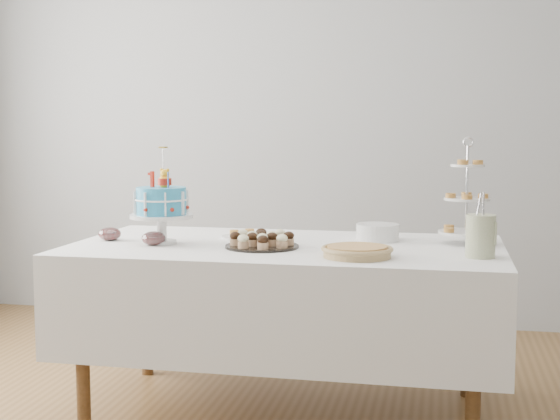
% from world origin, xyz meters
% --- Properties ---
extents(walls, '(5.04, 4.04, 2.70)m').
position_xyz_m(walls, '(0.00, 0.00, 1.35)').
color(walls, '#9EA1A3').
rests_on(walls, floor).
extents(table, '(1.92, 1.02, 0.77)m').
position_xyz_m(table, '(0.00, 0.30, 0.54)').
color(table, silver).
rests_on(table, floor).
extents(birthday_cake, '(0.29, 0.29, 0.44)m').
position_xyz_m(birthday_cake, '(-0.55, 0.20, 0.89)').
color(birthday_cake, silver).
rests_on(birthday_cake, table).
extents(cupcake_tray, '(0.32, 0.32, 0.07)m').
position_xyz_m(cupcake_tray, '(-0.08, 0.19, 0.81)').
color(cupcake_tray, black).
rests_on(cupcake_tray, table).
extents(pie, '(0.29, 0.29, 0.05)m').
position_xyz_m(pie, '(0.35, 0.02, 0.80)').
color(pie, tan).
rests_on(pie, table).
extents(tiered_stand, '(0.25, 0.25, 0.48)m').
position_xyz_m(tiered_stand, '(0.79, 0.48, 0.97)').
color(tiered_stand, silver).
rests_on(tiered_stand, table).
extents(plate_stack, '(0.20, 0.20, 0.08)m').
position_xyz_m(plate_stack, '(0.39, 0.51, 0.81)').
color(plate_stack, silver).
rests_on(plate_stack, table).
extents(pastry_plate, '(0.24, 0.24, 0.04)m').
position_xyz_m(pastry_plate, '(-0.22, 0.45, 0.79)').
color(pastry_plate, silver).
rests_on(pastry_plate, table).
extents(jam_bowl_a, '(0.10, 0.10, 0.06)m').
position_xyz_m(jam_bowl_a, '(-0.83, 0.26, 0.80)').
color(jam_bowl_a, silver).
rests_on(jam_bowl_a, table).
extents(jam_bowl_b, '(0.11, 0.11, 0.06)m').
position_xyz_m(jam_bowl_b, '(-0.57, 0.16, 0.80)').
color(jam_bowl_b, silver).
rests_on(jam_bowl_b, table).
extents(utensil_pitcher, '(0.12, 0.12, 0.27)m').
position_xyz_m(utensil_pitcher, '(0.84, 0.12, 0.86)').
color(utensil_pitcher, beige).
rests_on(utensil_pitcher, table).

